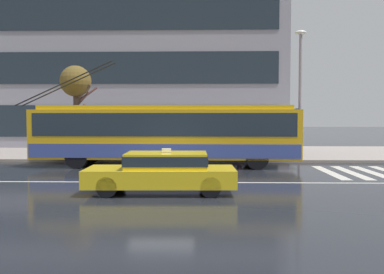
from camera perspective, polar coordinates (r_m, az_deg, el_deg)
The scene contains 16 objects.
ground_plane at distance 16.22m, azimuth -4.14°, elevation -5.61°, with size 160.00×160.00×0.00m, color #21232A.
sidewalk_slab at distance 26.39m, azimuth -1.94°, elevation -2.18°, with size 80.00×10.00×0.14m, color gray.
crosswalk_stripe_edge_near at distance 18.58m, azimuth 18.53°, elevation -4.66°, with size 0.44×4.40×0.01m, color beige.
crosswalk_stripe_inner_a at distance 18.86m, azimuth 21.16°, elevation -4.60°, with size 0.44×4.40×0.01m, color beige.
crosswalk_stripe_center at distance 19.18m, azimuth 23.70°, elevation -4.52°, with size 0.44×4.40×0.01m, color beige.
lane_centre_line at distance 15.04m, azimuth -4.59°, elevation -6.27°, with size 72.00×0.14×0.01m, color silver.
trolleybus at distance 19.74m, azimuth -3.61°, elevation 0.58°, with size 13.51×2.77×5.03m.
taxi_oncoming_near at distance 12.91m, azimuth -4.06°, elevation -4.65°, with size 4.67×1.90×1.39m.
bus_shelter at distance 23.49m, azimuth -8.20°, elevation 2.24°, with size 4.11×1.87×2.64m.
pedestrian_at_shelter at distance 23.47m, azimuth -1.01°, elevation 1.01°, with size 1.22×1.22×1.90m.
pedestrian_approaching_curb at distance 23.22m, azimuth 6.44°, elevation 1.29°, with size 1.44×1.44×1.97m.
pedestrian_walking_past at distance 22.54m, azimuth -7.34°, elevation -0.37°, with size 0.38×0.38×1.67m.
pedestrian_waiting_by_pole at distance 22.68m, azimuth 8.99°, elevation 1.32°, with size 1.29×1.29×2.02m.
street_lamp at distance 22.38m, azimuth 14.78°, elevation 7.20°, with size 0.60×0.32×6.74m.
street_tree_bare at distance 23.94m, azimuth -15.84°, elevation 7.13°, with size 2.04×1.73×5.09m.
office_tower_corner_left at distance 37.03m, azimuth -10.63°, elevation 14.14°, with size 27.69×13.17×19.31m.
Camera 1 is at (1.59, -15.97, 2.39)m, focal length 38.43 mm.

